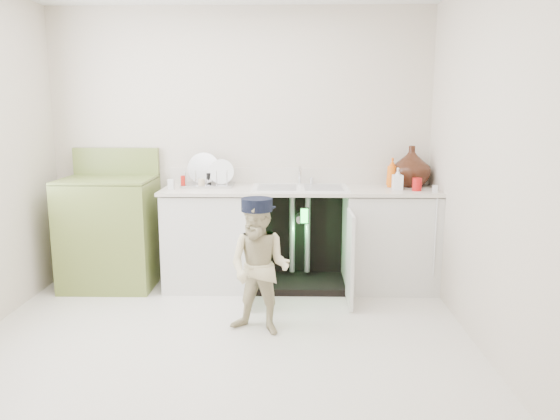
# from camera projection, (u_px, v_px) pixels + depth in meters

# --- Properties ---
(ground) EXTENTS (3.50, 3.50, 0.00)m
(ground) POSITION_uv_depth(u_px,v_px,m) (224.00, 340.00, 3.83)
(ground) COLOR beige
(ground) RESTS_ON ground
(room_shell) EXTENTS (6.00, 5.50, 1.26)m
(room_shell) POSITION_uv_depth(u_px,v_px,m) (220.00, 162.00, 3.59)
(room_shell) COLOR beige
(room_shell) RESTS_ON ground
(counter_run) EXTENTS (2.44, 1.02, 1.27)m
(counter_run) POSITION_uv_depth(u_px,v_px,m) (305.00, 234.00, 4.92)
(counter_run) COLOR silver
(counter_run) RESTS_ON ground
(avocado_stove) EXTENTS (0.80, 0.65, 1.23)m
(avocado_stove) POSITION_uv_depth(u_px,v_px,m) (110.00, 231.00, 4.92)
(avocado_stove) COLOR olive
(avocado_stove) RESTS_ON ground
(repair_worker) EXTENTS (0.65, 0.97, 0.98)m
(repair_worker) POSITION_uv_depth(u_px,v_px,m) (260.00, 266.00, 3.87)
(repair_worker) COLOR beige
(repair_worker) RESTS_ON ground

